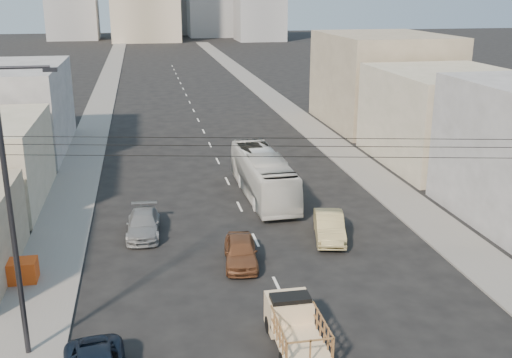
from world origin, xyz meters
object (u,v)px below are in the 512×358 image
object	(u,v)px
sedan_brown	(241,251)
sedan_tan	(329,226)
streetlamp_left	(13,209)
flatbed_pickup	(295,323)
city_bus	(263,175)
sedan_grey	(143,224)
crate_stack	(19,271)

from	to	relation	value
sedan_brown	sedan_tan	distance (m)	6.37
streetlamp_left	flatbed_pickup	bearing A→B (deg)	-7.45
sedan_brown	streetlamp_left	size ratio (longest dim) A/B	0.37
streetlamp_left	sedan_brown	bearing A→B (deg)	34.69
sedan_tan	sedan_brown	bearing A→B (deg)	-144.39
city_bus	sedan_brown	size ratio (longest dim) A/B	2.65
sedan_brown	sedan_tan	size ratio (longest dim) A/B	0.92
sedan_tan	streetlamp_left	xyz separation A→B (m)	(-15.84, -9.39, 5.65)
sedan_brown	sedan_grey	distance (m)	7.39
sedan_tan	flatbed_pickup	bearing A→B (deg)	-101.87
flatbed_pickup	sedan_tan	size ratio (longest dim) A/B	0.92
streetlamp_left	sedan_grey	bearing A→B (deg)	68.60
sedan_tan	crate_stack	world-z (taller)	sedan_tan
sedan_grey	streetlamp_left	bearing A→B (deg)	-108.61
city_bus	sedan_grey	size ratio (longest dim) A/B	2.40
sedan_grey	crate_stack	size ratio (longest dim) A/B	2.69
crate_stack	streetlamp_left	bearing A→B (deg)	-76.65
flatbed_pickup	sedan_tan	xyz separation A→B (m)	(4.93, 10.82, -0.31)
flatbed_pickup	sedan_grey	bearing A→B (deg)	114.43
city_bus	sedan_tan	bearing A→B (deg)	-75.79
flatbed_pickup	streetlamp_left	xyz separation A→B (m)	(-10.91, 1.43, 5.34)
sedan_tan	sedan_grey	bearing A→B (deg)	178.75
city_bus	sedan_brown	xyz separation A→B (m)	(-3.48, -11.02, -0.87)
streetlamp_left	crate_stack	bearing A→B (deg)	103.35
city_bus	streetlamp_left	world-z (taller)	streetlamp_left
sedan_tan	streetlamp_left	world-z (taller)	streetlamp_left
sedan_grey	crate_stack	distance (m)	8.32
sedan_brown	city_bus	bearing A→B (deg)	78.76
city_bus	sedan_tan	world-z (taller)	city_bus
sedan_grey	sedan_tan	bearing A→B (deg)	-11.09
sedan_grey	streetlamp_left	xyz separation A→B (m)	(-4.75, -12.13, 5.73)
flatbed_pickup	city_bus	size ratio (longest dim) A/B	0.38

